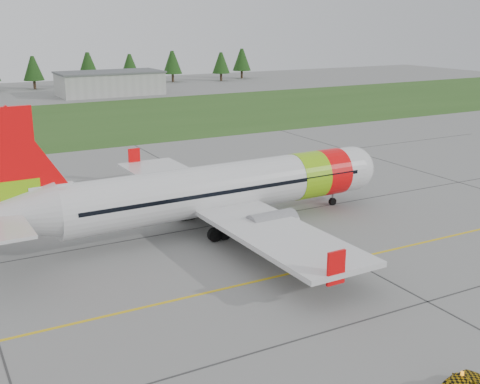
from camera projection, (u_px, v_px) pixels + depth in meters
ground at (298, 340)px, 34.07m from camera, size 320.00×320.00×0.00m
aircraft at (214, 190)px, 51.67m from camera, size 38.57×35.42×11.69m
follow_me_car at (463, 365)px, 28.46m from camera, size 1.48×1.64×3.48m
grass_strip at (31, 125)px, 103.24m from camera, size 320.00×50.00×0.03m
taxi_guideline at (232, 287)px, 40.81m from camera, size 120.00×0.25×0.02m
hangar_east at (110, 84)px, 144.41m from camera, size 24.00×12.00×5.20m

